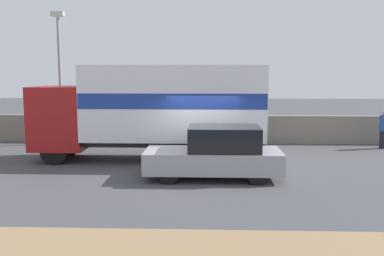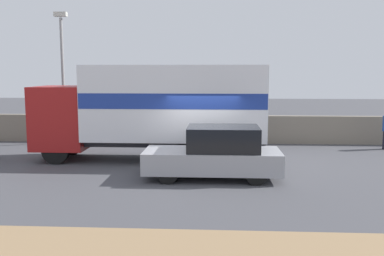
{
  "view_description": "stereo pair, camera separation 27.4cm",
  "coord_description": "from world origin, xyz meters",
  "px_view_note": "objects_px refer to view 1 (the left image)",
  "views": [
    {
      "loc": [
        0.17,
        -13.41,
        3.31
      ],
      "look_at": [
        -0.38,
        1.04,
        1.41
      ],
      "focal_mm": 40.0,
      "sensor_mm": 36.0,
      "label": 1
    },
    {
      "loc": [
        0.45,
        -13.4,
        3.31
      ],
      "look_at": [
        -0.38,
        1.04,
        1.41
      ],
      "focal_mm": 40.0,
      "sensor_mm": 36.0,
      "label": 2
    }
  ],
  "objects_px": {
    "box_truck": "(157,107)",
    "car_hatchback": "(217,153)",
    "street_lamp": "(60,67)",
    "pedestrian": "(383,129)"
  },
  "relations": [
    {
      "from": "car_hatchback",
      "to": "street_lamp",
      "type": "bearing_deg",
      "value": -41.4
    },
    {
      "from": "box_truck",
      "to": "pedestrian",
      "type": "height_order",
      "value": "box_truck"
    },
    {
      "from": "box_truck",
      "to": "car_hatchback",
      "type": "distance_m",
      "value": 3.68
    },
    {
      "from": "pedestrian",
      "to": "street_lamp",
      "type": "bearing_deg",
      "value": 177.39
    },
    {
      "from": "box_truck",
      "to": "car_hatchback",
      "type": "relative_size",
      "value": 2.02
    },
    {
      "from": "street_lamp",
      "to": "box_truck",
      "type": "relative_size",
      "value": 0.7
    },
    {
      "from": "pedestrian",
      "to": "car_hatchback",
      "type": "bearing_deg",
      "value": -143.01
    },
    {
      "from": "street_lamp",
      "to": "box_truck",
      "type": "xyz_separation_m",
      "value": [
        4.81,
        -3.47,
        -1.49
      ]
    },
    {
      "from": "street_lamp",
      "to": "car_hatchback",
      "type": "distance_m",
      "value": 9.71
    },
    {
      "from": "box_truck",
      "to": "pedestrian",
      "type": "distance_m",
      "value": 9.98
    }
  ]
}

